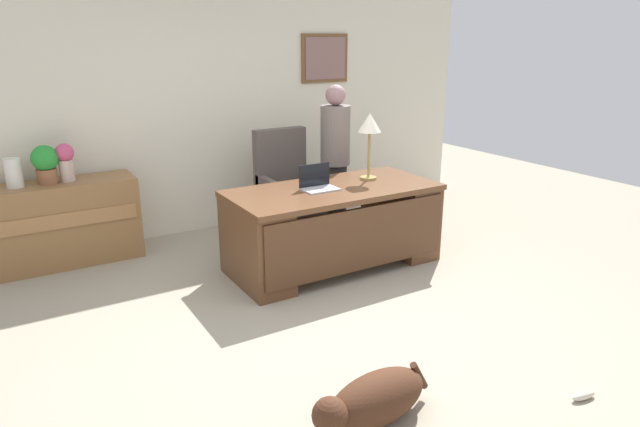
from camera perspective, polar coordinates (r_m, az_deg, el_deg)
ground_plane at (r=4.54m, az=1.01°, el=-10.23°), size 12.00×12.00×0.00m
back_wall at (r=6.42m, az=-11.46°, el=10.39°), size 7.00×0.16×2.70m
desk at (r=5.29m, az=1.53°, el=-1.10°), size 1.97×0.92×0.78m
credenza at (r=5.92m, az=-25.30°, el=-0.99°), size 1.51×0.50×0.81m
armchair at (r=6.16m, az=-3.36°, el=2.42°), size 0.60×0.59×1.16m
person_standing at (r=6.13m, az=1.54°, el=5.55°), size 0.32×0.32×1.64m
dog_lying at (r=3.35m, az=5.32°, el=-18.38°), size 0.85×0.36×0.30m
laptop at (r=5.15m, az=-0.24°, el=3.11°), size 0.32×0.22×0.23m
desk_lamp at (r=5.44m, az=5.06°, el=8.74°), size 0.22×0.22×0.65m
vase_with_flowers at (r=5.79m, az=-24.45°, el=4.96°), size 0.17×0.17×0.36m
vase_empty at (r=5.77m, az=-28.70°, el=3.64°), size 0.15×0.15×0.27m
potted_plant at (r=5.78m, az=-26.14°, el=4.66°), size 0.24×0.24×0.36m
dog_toy_plush at (r=3.94m, az=25.20°, el=-16.41°), size 0.18×0.08×0.05m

